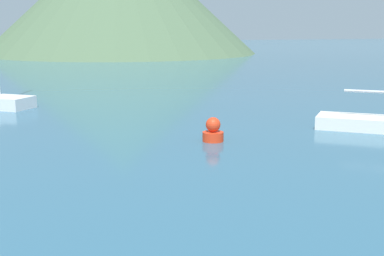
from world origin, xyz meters
The scene contains 1 object.
buoy_marker centered at (2.40, 17.59, 0.32)m, with size 0.67×0.67×0.78m.
Camera 1 is at (-3.02, 1.82, 3.68)m, focal length 50.00 mm.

